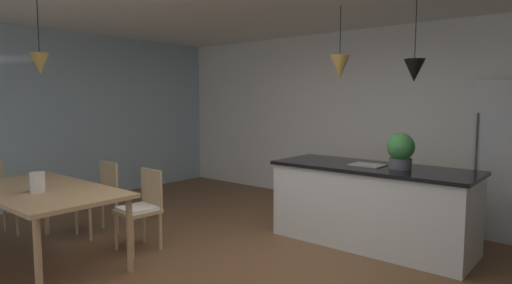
{
  "coord_description": "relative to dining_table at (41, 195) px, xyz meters",
  "views": [
    {
      "loc": [
        2.6,
        -2.9,
        1.64
      ],
      "look_at": [
        -0.31,
        0.59,
        1.19
      ],
      "focal_mm": 30.03,
      "sensor_mm": 36.0,
      "label": 1
    }
  ],
  "objects": [
    {
      "name": "ground_plane",
      "position": [
        1.72,
        1.06,
        -0.71
      ],
      "size": [
        10.0,
        8.4,
        0.04
      ],
      "primitive_type": "cube",
      "color": "brown"
    },
    {
      "name": "wall_back_kitchen",
      "position": [
        1.72,
        4.32,
        0.66
      ],
      "size": [
        10.0,
        0.12,
        2.7
      ],
      "primitive_type": "cube",
      "color": "white",
      "rests_on": "ground_plane"
    },
    {
      "name": "window_wall_left_glazing",
      "position": [
        -2.34,
        1.06,
        0.66
      ],
      "size": [
        0.06,
        8.4,
        2.7
      ],
      "primitive_type": "cube",
      "color": "#9EB7C6",
      "rests_on": "ground_plane"
    },
    {
      "name": "dining_table",
      "position": [
        0.0,
        0.0,
        0.0
      ],
      "size": [
        1.9,
        1.0,
        0.76
      ],
      "color": "tan",
      "rests_on": "ground_plane"
    },
    {
      "name": "chair_far_left",
      "position": [
        -0.43,
        0.87,
        -0.22
      ],
      "size": [
        0.41,
        0.41,
        0.87
      ],
      "color": "tan",
      "rests_on": "ground_plane"
    },
    {
      "name": "chair_far_right",
      "position": [
        0.43,
        0.87,
        -0.22
      ],
      "size": [
        0.43,
        0.43,
        0.87
      ],
      "color": "tan",
      "rests_on": "ground_plane"
    },
    {
      "name": "kitchen_island",
      "position": [
        2.29,
        2.62,
        -0.23
      ],
      "size": [
        2.22,
        0.86,
        0.91
      ],
      "color": "silver",
      "rests_on": "ground_plane"
    },
    {
      "name": "pendant_over_table",
      "position": [
        -0.13,
        0.11,
        1.31
      ],
      "size": [
        0.18,
        0.18,
        0.81
      ],
      "color": "black"
    },
    {
      "name": "pendant_over_island_main",
      "position": [
        1.86,
        2.62,
        1.32
      ],
      "size": [
        0.23,
        0.23,
        0.83
      ],
      "color": "black"
    },
    {
      "name": "pendant_over_island_aux",
      "position": [
        2.72,
        2.62,
        1.25
      ],
      "size": [
        0.22,
        0.22,
        0.88
      ],
      "color": "black"
    },
    {
      "name": "potted_plant_on_island",
      "position": [
        2.61,
        2.62,
        0.41
      ],
      "size": [
        0.29,
        0.29,
        0.38
      ],
      "color": "#4C4C51",
      "rests_on": "kitchen_island"
    },
    {
      "name": "vase_on_dining_table",
      "position": [
        0.15,
        -0.09,
        0.16
      ],
      "size": [
        0.14,
        0.14,
        0.19
      ],
      "color": "silver",
      "rests_on": "dining_table"
    }
  ]
}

